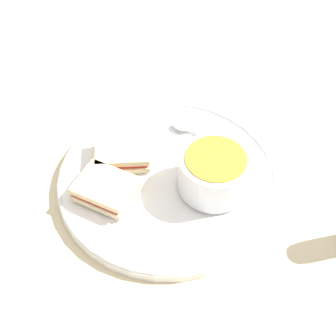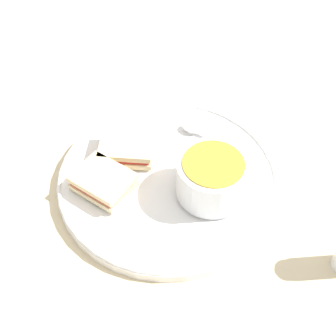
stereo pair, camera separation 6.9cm
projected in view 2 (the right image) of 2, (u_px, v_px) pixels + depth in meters
name	position (u px, v px, depth m)	size (l,w,h in m)	color
ground_plane	(168.00, 183.00, 0.76)	(2.40, 2.40, 0.00)	beige
plate	(168.00, 179.00, 0.75)	(0.35, 0.35, 0.02)	white
soup_bowl	(211.00, 179.00, 0.70)	(0.11, 0.11, 0.06)	white
spoon	(194.00, 130.00, 0.80)	(0.11, 0.03, 0.01)	silver
sandwich_half_near	(127.00, 148.00, 0.76)	(0.10, 0.09, 0.03)	beige
sandwich_half_far	(103.00, 181.00, 0.72)	(0.10, 0.08, 0.03)	beige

